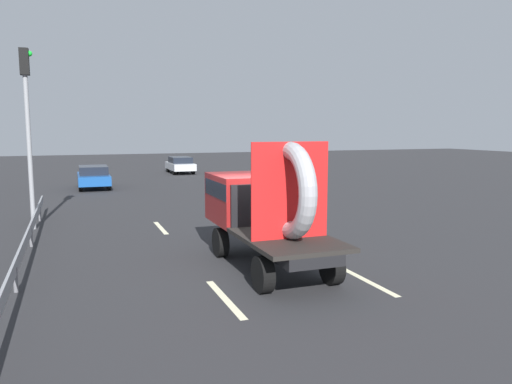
% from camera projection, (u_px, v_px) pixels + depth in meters
% --- Properties ---
extents(ground_plane, '(120.00, 120.00, 0.00)m').
position_uv_depth(ground_plane, '(260.00, 262.00, 13.21)').
color(ground_plane, '#28282B').
extents(flatbed_truck, '(2.02, 5.30, 3.27)m').
position_uv_depth(flatbed_truck, '(261.00, 205.00, 13.07)').
color(flatbed_truck, black).
rests_on(flatbed_truck, ground_plane).
extents(distant_sedan, '(1.78, 4.16, 1.36)m').
position_uv_depth(distant_sedan, '(93.00, 176.00, 29.55)').
color(distant_sedan, black).
rests_on(distant_sedan, ground_plane).
extents(traffic_light, '(0.42, 0.36, 6.29)m').
position_uv_depth(traffic_light, '(27.00, 114.00, 17.10)').
color(traffic_light, gray).
rests_on(traffic_light, ground_plane).
extents(guardrail, '(0.10, 17.96, 0.71)m').
position_uv_depth(guardrail, '(24.00, 246.00, 12.82)').
color(guardrail, gray).
rests_on(guardrail, ground_plane).
extents(lane_dash_left_near, '(0.16, 2.51, 0.01)m').
position_uv_depth(lane_dash_left_near, '(225.00, 298.00, 10.38)').
color(lane_dash_left_near, beige).
rests_on(lane_dash_left_near, ground_plane).
extents(lane_dash_left_far, '(0.16, 2.36, 0.01)m').
position_uv_depth(lane_dash_left_far, '(161.00, 228.00, 17.80)').
color(lane_dash_left_far, beige).
rests_on(lane_dash_left_far, ground_plane).
extents(lane_dash_right_near, '(0.16, 2.94, 0.01)m').
position_uv_depth(lane_dash_right_near, '(361.00, 278.00, 11.83)').
color(lane_dash_right_near, beige).
rests_on(lane_dash_right_near, ground_plane).
extents(lane_dash_right_far, '(0.16, 2.01, 0.01)m').
position_uv_depth(lane_dash_right_far, '(251.00, 221.00, 19.05)').
color(lane_dash_right_far, beige).
rests_on(lane_dash_right_far, ground_plane).
extents(oncoming_car, '(1.73, 4.05, 1.32)m').
position_uv_depth(oncoming_car, '(180.00, 164.00, 39.68)').
color(oncoming_car, black).
rests_on(oncoming_car, ground_plane).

